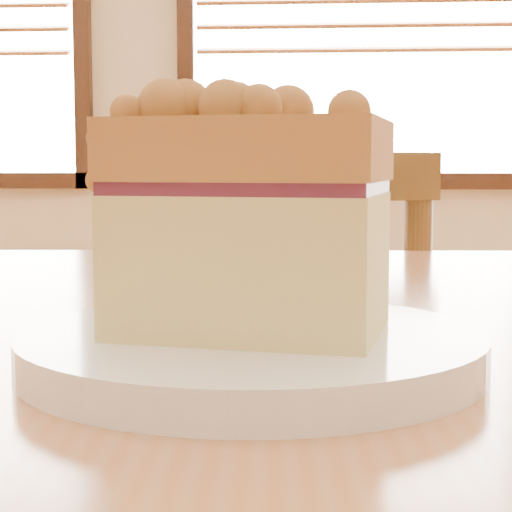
{
  "coord_description": "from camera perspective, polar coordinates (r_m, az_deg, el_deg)",
  "views": [
    {
      "loc": [
        0.12,
        -0.43,
        0.85
      ],
      "look_at": [
        0.09,
        0.01,
        0.8
      ],
      "focal_mm": 62.0,
      "sensor_mm": 36.0,
      "label": 1
    }
  ],
  "objects": [
    {
      "name": "cafe_chair_main",
      "position": [
        1.22,
        0.21,
        -13.59
      ],
      "size": [
        0.5,
        0.5,
        0.87
      ],
      "rotation": [
        0.0,
        0.0,
        3.48
      ],
      "color": "brown",
      "rests_on": "ground"
    },
    {
      "name": "cafe_table_main",
      "position": [
        0.63,
        -9.19,
        -12.4
      ],
      "size": [
        1.23,
        0.85,
        0.75
      ],
      "rotation": [
        0.0,
        0.0,
        0.06
      ],
      "color": "#AD7043",
      "rests_on": "ground"
    },
    {
      "name": "cake_slice",
      "position": [
        0.41,
        -0.24,
        2.73
      ],
      "size": [
        0.14,
        0.11,
        0.12
      ],
      "rotation": [
        0.0,
        0.0,
        -0.18
      ],
      "color": "#EAD884",
      "rests_on": "plate"
    },
    {
      "name": "plate",
      "position": [
        0.42,
        -0.29,
        -6.16
      ],
      "size": [
        0.22,
        0.22,
        0.02
      ],
      "color": "white",
      "rests_on": "cafe_table_main"
    }
  ]
}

